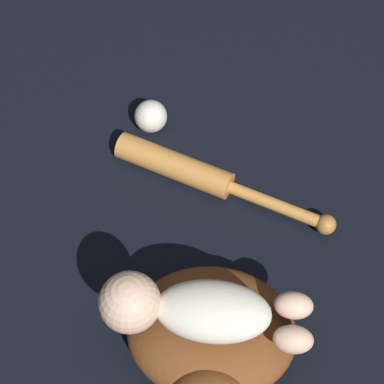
{
  "coord_description": "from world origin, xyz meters",
  "views": [
    {
      "loc": [
        -0.18,
        0.33,
        1.18
      ],
      "look_at": [
        0.15,
        -0.29,
        0.08
      ],
      "focal_mm": 60.0,
      "sensor_mm": 36.0,
      "label": 1
    }
  ],
  "objects_px": {
    "baseball": "(151,116)",
    "baseball_glove": "(211,342)",
    "baseball_bat": "(197,174)",
    "baby_figure": "(191,309)"
  },
  "relations": [
    {
      "from": "baseball_glove",
      "to": "baseball_bat",
      "type": "bearing_deg",
      "value": -58.22
    },
    {
      "from": "baseball_bat",
      "to": "baseball",
      "type": "xyz_separation_m",
      "value": [
        0.17,
        -0.09,
        0.01
      ]
    },
    {
      "from": "baseball",
      "to": "baby_figure",
      "type": "bearing_deg",
      "value": 128.46
    },
    {
      "from": "baby_figure",
      "to": "baseball_bat",
      "type": "xyz_separation_m",
      "value": [
        0.16,
        -0.32,
        -0.12
      ]
    },
    {
      "from": "baseball_bat",
      "to": "baseball_glove",
      "type": "bearing_deg",
      "value": 121.78
    },
    {
      "from": "baseball",
      "to": "baseball_bat",
      "type": "bearing_deg",
      "value": 152.42
    },
    {
      "from": "baseball_bat",
      "to": "baseball",
      "type": "distance_m",
      "value": 0.19
    },
    {
      "from": "baseball_glove",
      "to": "baby_figure",
      "type": "distance_m",
      "value": 0.11
    },
    {
      "from": "baby_figure",
      "to": "baseball_bat",
      "type": "bearing_deg",
      "value": -63.73
    },
    {
      "from": "baseball",
      "to": "baseball_glove",
      "type": "bearing_deg",
      "value": 131.7
    }
  ]
}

